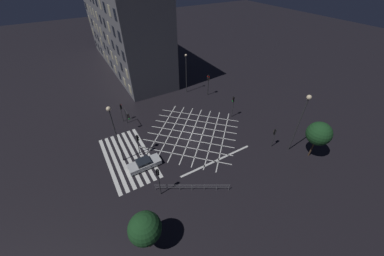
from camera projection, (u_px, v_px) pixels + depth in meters
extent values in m
plane|color=black|center=(192.00, 133.00, 35.15)|extent=(200.00, 200.00, 0.00)
cube|color=silver|center=(146.00, 151.00, 31.99)|extent=(11.67, 0.50, 0.01)
cube|color=silver|center=(140.00, 153.00, 31.64)|extent=(11.67, 0.50, 0.01)
cube|color=silver|center=(134.00, 155.00, 31.28)|extent=(11.67, 0.50, 0.01)
cube|color=silver|center=(128.00, 157.00, 30.93)|extent=(11.67, 0.50, 0.01)
cube|color=silver|center=(122.00, 160.00, 30.58)|extent=(11.67, 0.50, 0.01)
cube|color=silver|center=(116.00, 162.00, 30.22)|extent=(11.67, 0.50, 0.01)
cube|color=silver|center=(109.00, 164.00, 29.87)|extent=(11.67, 0.50, 0.01)
cube|color=silver|center=(183.00, 155.00, 31.24)|extent=(10.19, 10.19, 0.01)
cube|color=silver|center=(162.00, 128.00, 36.17)|extent=(10.19, 10.19, 0.01)
cube|color=silver|center=(186.00, 147.00, 32.55)|extent=(10.19, 10.19, 0.01)
cube|color=silver|center=(172.00, 130.00, 35.83)|extent=(10.19, 10.19, 0.01)
cube|color=silver|center=(189.00, 140.00, 33.85)|extent=(10.19, 10.19, 0.01)
cube|color=silver|center=(182.00, 131.00, 35.49)|extent=(10.19, 10.19, 0.01)
cube|color=silver|center=(192.00, 133.00, 35.15)|extent=(10.19, 10.19, 0.01)
cube|color=silver|center=(192.00, 133.00, 35.15)|extent=(10.19, 10.19, 0.01)
cube|color=silver|center=(195.00, 127.00, 36.45)|extent=(10.19, 10.19, 0.01)
cube|color=silver|center=(202.00, 135.00, 34.81)|extent=(10.19, 10.19, 0.01)
cube|color=silver|center=(197.00, 121.00, 37.76)|extent=(10.19, 10.19, 0.01)
cube|color=silver|center=(213.00, 137.00, 34.47)|extent=(10.19, 10.19, 0.01)
cube|color=silver|center=(199.00, 115.00, 39.06)|extent=(10.19, 10.19, 0.01)
cube|color=silver|center=(223.00, 138.00, 34.13)|extent=(10.19, 10.19, 0.01)
cube|color=silver|center=(217.00, 160.00, 30.46)|extent=(0.30, 11.67, 0.01)
cube|color=slate|center=(122.00, 18.00, 49.74)|extent=(37.14, 10.00, 23.08)
cube|color=black|center=(96.00, 43.00, 64.97)|extent=(1.40, 0.06, 1.80)
cube|color=black|center=(99.00, 47.00, 62.48)|extent=(1.40, 0.06, 1.80)
cube|color=black|center=(101.00, 51.00, 59.98)|extent=(1.40, 0.06, 1.80)
cube|color=beige|center=(104.00, 55.00, 57.49)|extent=(1.40, 0.06, 1.80)
cube|color=beige|center=(108.00, 59.00, 54.99)|extent=(1.40, 0.06, 1.80)
cube|color=black|center=(111.00, 64.00, 52.50)|extent=(1.40, 0.06, 1.80)
cube|color=beige|center=(115.00, 70.00, 50.00)|extent=(1.40, 0.06, 1.80)
cube|color=black|center=(120.00, 76.00, 47.51)|extent=(1.40, 0.06, 1.80)
cube|color=beige|center=(125.00, 82.00, 45.01)|extent=(1.40, 0.06, 1.80)
cube|color=beige|center=(130.00, 90.00, 42.52)|extent=(1.40, 0.06, 1.80)
cube|color=beige|center=(93.00, 32.00, 62.87)|extent=(1.40, 0.06, 1.80)
cube|color=black|center=(95.00, 35.00, 60.37)|extent=(1.40, 0.06, 1.80)
cube|color=black|center=(98.00, 38.00, 57.88)|extent=(1.40, 0.06, 1.80)
cube|color=beige|center=(101.00, 42.00, 55.39)|extent=(1.40, 0.06, 1.80)
cube|color=black|center=(104.00, 46.00, 52.89)|extent=(1.40, 0.06, 1.80)
cube|color=black|center=(108.00, 50.00, 50.40)|extent=(1.40, 0.06, 1.80)
cube|color=beige|center=(112.00, 55.00, 47.90)|extent=(1.40, 0.06, 1.80)
cube|color=beige|center=(116.00, 61.00, 45.41)|extent=(1.40, 0.06, 1.80)
cube|color=black|center=(121.00, 67.00, 42.91)|extent=(1.40, 0.06, 1.80)
cube|color=beige|center=(127.00, 74.00, 40.42)|extent=(1.40, 0.06, 1.80)
cube|color=beige|center=(89.00, 19.00, 60.77)|extent=(1.40, 0.06, 1.80)
cube|color=black|center=(92.00, 22.00, 58.27)|extent=(1.40, 0.06, 1.80)
cube|color=beige|center=(95.00, 25.00, 55.78)|extent=(1.40, 0.06, 1.80)
cube|color=beige|center=(98.00, 28.00, 53.28)|extent=(1.40, 0.06, 1.80)
cube|color=beige|center=(101.00, 32.00, 50.79)|extent=(1.40, 0.06, 1.80)
cube|color=black|center=(104.00, 36.00, 48.30)|extent=(1.40, 0.06, 1.80)
cube|color=beige|center=(108.00, 40.00, 45.80)|extent=(1.40, 0.06, 1.80)
cube|color=black|center=(113.00, 45.00, 43.31)|extent=(1.40, 0.06, 1.80)
cube|color=black|center=(118.00, 50.00, 40.81)|extent=(1.40, 0.06, 1.80)
cube|color=black|center=(123.00, 56.00, 38.32)|extent=(1.40, 0.06, 1.80)
cube|color=black|center=(86.00, 6.00, 58.67)|extent=(1.40, 0.06, 1.80)
cube|color=beige|center=(88.00, 8.00, 56.17)|extent=(1.40, 0.06, 1.80)
cube|color=beige|center=(91.00, 11.00, 53.68)|extent=(1.40, 0.06, 1.80)
cube|color=beige|center=(94.00, 13.00, 51.18)|extent=(1.40, 0.06, 1.80)
cube|color=beige|center=(97.00, 16.00, 48.69)|extent=(1.40, 0.06, 1.80)
cube|color=black|center=(100.00, 19.00, 46.19)|extent=(1.40, 0.06, 1.80)
cube|color=black|center=(104.00, 23.00, 43.70)|extent=(1.40, 0.06, 1.80)
cube|color=beige|center=(109.00, 27.00, 41.21)|extent=(1.40, 0.06, 1.80)
cube|color=black|center=(114.00, 32.00, 38.71)|extent=(1.40, 0.06, 1.80)
cube|color=black|center=(119.00, 37.00, 36.22)|extent=(1.40, 0.06, 1.80)
cube|color=black|center=(96.00, 2.00, 44.09)|extent=(1.40, 0.06, 1.80)
cube|color=beige|center=(100.00, 4.00, 41.60)|extent=(1.40, 0.06, 1.80)
cube|color=black|center=(104.00, 7.00, 39.10)|extent=(1.40, 0.06, 1.80)
cube|color=beige|center=(109.00, 11.00, 36.61)|extent=(1.40, 0.06, 1.80)
cube|color=black|center=(115.00, 15.00, 34.11)|extent=(1.40, 0.06, 1.80)
cylinder|color=#2D2D30|center=(122.00, 113.00, 36.61)|extent=(0.11, 0.11, 3.49)
cube|color=black|center=(121.00, 107.00, 35.88)|extent=(0.28, 0.16, 0.90)
sphere|color=red|center=(121.00, 105.00, 35.74)|extent=(0.18, 0.18, 0.18)
sphere|color=black|center=(121.00, 107.00, 35.93)|extent=(0.18, 0.18, 0.18)
sphere|color=black|center=(122.00, 108.00, 36.11)|extent=(0.18, 0.18, 0.18)
cube|color=black|center=(120.00, 107.00, 35.85)|extent=(0.36, 0.02, 0.98)
cylinder|color=#2D2D30|center=(233.00, 107.00, 37.45)|extent=(0.11, 0.11, 4.17)
cube|color=black|center=(233.00, 99.00, 36.40)|extent=(0.28, 0.16, 0.90)
sphere|color=black|center=(233.00, 98.00, 36.17)|extent=(0.18, 0.18, 0.18)
sphere|color=black|center=(233.00, 100.00, 36.36)|extent=(0.18, 0.18, 0.18)
sphere|color=green|center=(233.00, 101.00, 36.55)|extent=(0.18, 0.18, 0.18)
cube|color=black|center=(234.00, 99.00, 36.44)|extent=(0.36, 0.02, 0.98)
cylinder|color=#2D2D30|center=(274.00, 138.00, 31.68)|extent=(0.11, 0.11, 3.30)
cube|color=black|center=(275.00, 132.00, 31.05)|extent=(0.16, 0.28, 0.90)
sphere|color=black|center=(275.00, 130.00, 30.94)|extent=(0.18, 0.18, 0.18)
sphere|color=orange|center=(274.00, 131.00, 31.13)|extent=(0.18, 0.18, 0.18)
sphere|color=black|center=(274.00, 133.00, 31.32)|extent=(0.18, 0.18, 0.18)
cube|color=black|center=(275.00, 132.00, 30.99)|extent=(0.02, 0.36, 0.98)
cylinder|color=#2D2D30|center=(208.00, 86.00, 43.45)|extent=(0.11, 0.11, 4.35)
cube|color=black|center=(209.00, 78.00, 42.31)|extent=(0.16, 0.28, 0.90)
sphere|color=red|center=(209.00, 77.00, 42.05)|extent=(0.18, 0.18, 0.18)
sphere|color=black|center=(209.00, 78.00, 42.24)|extent=(0.18, 0.18, 0.18)
sphere|color=black|center=(209.00, 80.00, 42.42)|extent=(0.18, 0.18, 0.18)
cube|color=black|center=(208.00, 78.00, 42.37)|extent=(0.02, 0.36, 0.98)
cylinder|color=#2D2D30|center=(138.00, 146.00, 30.09)|extent=(0.11, 0.11, 3.78)
cube|color=black|center=(138.00, 138.00, 29.27)|extent=(0.28, 0.16, 0.90)
sphere|color=black|center=(138.00, 136.00, 29.13)|extent=(0.18, 0.18, 0.18)
sphere|color=black|center=(138.00, 138.00, 29.32)|extent=(0.18, 0.18, 0.18)
sphere|color=green|center=(139.00, 139.00, 29.50)|extent=(0.18, 0.18, 0.18)
cube|color=black|center=(137.00, 138.00, 29.24)|extent=(0.36, 0.02, 0.98)
cylinder|color=#2D2D30|center=(208.00, 85.00, 43.45)|extent=(0.11, 0.11, 4.44)
cube|color=black|center=(208.00, 78.00, 42.32)|extent=(0.28, 0.16, 0.90)
sphere|color=red|center=(208.00, 76.00, 42.08)|extent=(0.18, 0.18, 0.18)
sphere|color=black|center=(208.00, 78.00, 42.27)|extent=(0.18, 0.18, 0.18)
sphere|color=black|center=(208.00, 79.00, 42.46)|extent=(0.18, 0.18, 0.18)
cube|color=black|center=(208.00, 77.00, 42.35)|extent=(0.36, 0.02, 0.98)
cylinder|color=#2D2D30|center=(159.00, 183.00, 24.78)|extent=(0.11, 0.11, 4.44)
cube|color=black|center=(157.00, 172.00, 23.80)|extent=(0.16, 0.28, 0.90)
sphere|color=black|center=(157.00, 170.00, 23.68)|extent=(0.18, 0.18, 0.18)
sphere|color=black|center=(157.00, 172.00, 23.87)|extent=(0.18, 0.18, 0.18)
sphere|color=green|center=(157.00, 173.00, 24.06)|extent=(0.18, 0.18, 0.18)
cube|color=black|center=(158.00, 173.00, 23.74)|extent=(0.02, 0.36, 0.98)
cylinder|color=#2D2D30|center=(126.00, 115.00, 36.30)|extent=(0.11, 0.11, 3.23)
cylinder|color=#2D2D30|center=(126.00, 111.00, 34.66)|extent=(2.13, 0.09, 0.09)
cube|color=black|center=(128.00, 117.00, 34.23)|extent=(0.16, 0.28, 0.90)
sphere|color=black|center=(128.00, 116.00, 33.96)|extent=(0.18, 0.18, 0.18)
sphere|color=black|center=(129.00, 117.00, 34.15)|extent=(0.18, 0.18, 0.18)
sphere|color=green|center=(129.00, 119.00, 34.34)|extent=(0.18, 0.18, 0.18)
cube|color=black|center=(128.00, 117.00, 34.29)|extent=(0.02, 0.36, 0.98)
cylinder|color=#2D2D30|center=(298.00, 126.00, 29.42)|extent=(0.14, 0.14, 8.85)
sphere|color=#F9E0B2|center=(309.00, 97.00, 26.53)|extent=(0.63, 0.63, 0.63)
cylinder|color=#2D2D30|center=(186.00, 75.00, 43.33)|extent=(0.14, 0.14, 7.81)
sphere|color=#F9E0B2|center=(186.00, 55.00, 40.79)|extent=(0.46, 0.46, 0.46)
cylinder|color=#2D2D30|center=(117.00, 138.00, 27.80)|extent=(0.14, 0.14, 8.60)
sphere|color=#F9E0B2|center=(109.00, 109.00, 24.99)|extent=(0.58, 0.58, 0.58)
cylinder|color=#473323|center=(148.00, 240.00, 20.76)|extent=(0.32, 0.32, 2.38)
sphere|color=#19421E|center=(145.00, 228.00, 19.29)|extent=(3.09, 3.09, 3.09)
cylinder|color=#473323|center=(312.00, 148.00, 30.29)|extent=(0.20, 0.20, 2.97)
sphere|color=#19421E|center=(319.00, 134.00, 28.59)|extent=(3.25, 3.25, 3.25)
cube|color=#B7BABC|center=(145.00, 164.00, 29.23)|extent=(1.70, 4.41, 0.66)
cube|color=black|center=(143.00, 162.00, 28.84)|extent=(1.50, 1.85, 0.44)
sphere|color=white|center=(158.00, 156.00, 30.47)|extent=(0.16, 0.16, 0.16)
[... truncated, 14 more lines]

